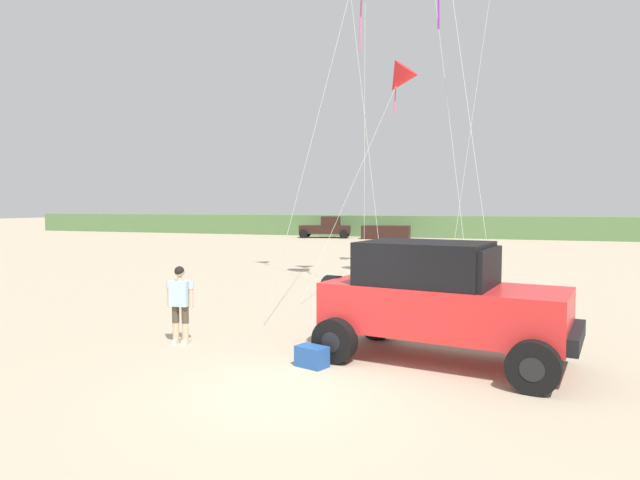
# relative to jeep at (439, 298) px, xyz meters

# --- Properties ---
(ground_plane) EXTENTS (220.00, 220.00, 0.00)m
(ground_plane) POSITION_rel_jeep_xyz_m (-1.96, -2.39, -1.20)
(ground_plane) COLOR tan
(dune_ridge) EXTENTS (90.00, 6.40, 2.01)m
(dune_ridge) POSITION_rel_jeep_xyz_m (-6.44, 43.46, -0.19)
(dune_ridge) COLOR #567A47
(dune_ridge) RESTS_ON ground_plane
(jeep) EXTENTS (5.00, 3.04, 2.26)m
(jeep) POSITION_rel_jeep_xyz_m (0.00, 0.00, 0.00)
(jeep) COLOR red
(jeep) RESTS_ON ground_plane
(person_watching) EXTENTS (0.62, 0.34, 1.67)m
(person_watching) POSITION_rel_jeep_xyz_m (-5.34, -0.50, -0.26)
(person_watching) COLOR #DBB28E
(person_watching) RESTS_ON ground_plane
(cooler_box) EXTENTS (0.65, 0.52, 0.38)m
(cooler_box) POSITION_rel_jeep_xyz_m (-2.14, -1.12, -1.01)
(cooler_box) COLOR #23519E
(cooler_box) RESTS_ON ground_plane
(distant_pickup) EXTENTS (4.88, 3.16, 1.98)m
(distant_pickup) POSITION_rel_jeep_xyz_m (-14.99, 37.57, -0.26)
(distant_pickup) COLOR black
(distant_pickup) RESTS_ON ground_plane
(distant_sedan) EXTENTS (4.31, 1.99, 1.20)m
(distant_sedan) POSITION_rel_jeep_xyz_m (-9.32, 37.34, -0.60)
(distant_sedan) COLOR black
(distant_sedan) RESTS_ON ground_plane
(kite_green_box) EXTENTS (2.62, 6.63, 8.53)m
(kite_green_box) POSITION_rel_jeep_xyz_m (-2.89, 10.50, 6.53)
(kite_green_box) COLOR red
(kite_green_box) RESTS_ON ground_plane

